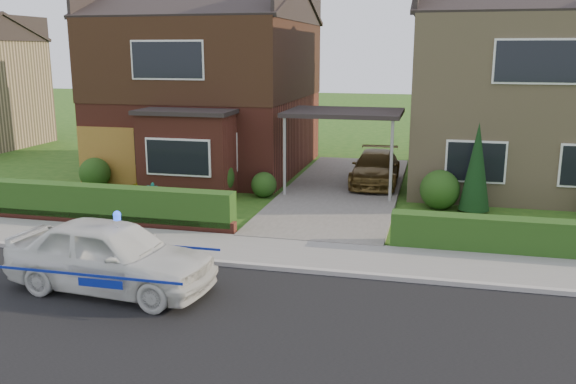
% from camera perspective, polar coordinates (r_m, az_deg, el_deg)
% --- Properties ---
extents(ground, '(120.00, 120.00, 0.00)m').
position_cam_1_polar(ground, '(10.71, -3.99, -13.03)').
color(ground, '#224D14').
rests_on(ground, ground).
extents(road, '(60.00, 6.00, 0.02)m').
position_cam_1_polar(road, '(10.71, -3.99, -13.03)').
color(road, black).
rests_on(road, ground).
extents(kerb, '(60.00, 0.16, 0.12)m').
position_cam_1_polar(kerb, '(13.39, -0.02, -7.22)').
color(kerb, '#9E9993').
rests_on(kerb, ground).
extents(sidewalk, '(60.00, 2.00, 0.10)m').
position_cam_1_polar(sidewalk, '(14.35, 0.97, -5.84)').
color(sidewalk, slate).
rests_on(sidewalk, ground).
extents(driveway, '(3.80, 12.00, 0.12)m').
position_cam_1_polar(driveway, '(20.89, 5.14, 0.19)').
color(driveway, '#666059').
rests_on(driveway, ground).
extents(house_left, '(7.50, 9.53, 7.25)m').
position_cam_1_polar(house_left, '(24.67, -7.27, 10.92)').
color(house_left, maroon).
rests_on(house_left, ground).
extents(house_right, '(7.50, 8.06, 7.25)m').
position_cam_1_polar(house_right, '(23.34, 20.92, 9.69)').
color(house_right, tan).
rests_on(house_right, ground).
extents(carport_link, '(3.80, 3.00, 2.77)m').
position_cam_1_polar(carport_link, '(20.42, 5.27, 7.28)').
color(carport_link, black).
rests_on(carport_link, ground).
extents(garage_door, '(2.20, 0.10, 2.10)m').
position_cam_1_polar(garage_door, '(22.45, -16.56, 3.18)').
color(garage_door, brown).
rests_on(garage_door, ground).
extents(dwarf_wall, '(7.70, 0.25, 0.36)m').
position_cam_1_polar(dwarf_wall, '(17.49, -17.00, -2.49)').
color(dwarf_wall, maroon).
rests_on(dwarf_wall, ground).
extents(hedge_left, '(7.50, 0.55, 0.90)m').
position_cam_1_polar(hedge_left, '(17.67, -16.72, -2.93)').
color(hedge_left, '#153A12').
rests_on(hedge_left, ground).
extents(hedge_right, '(7.50, 0.55, 0.80)m').
position_cam_1_polar(hedge_right, '(15.50, 23.59, -5.72)').
color(hedge_right, '#153A12').
rests_on(hedge_right, ground).
extents(shrub_left_far, '(1.08, 1.08, 1.08)m').
position_cam_1_polar(shrub_left_far, '(22.28, -17.62, 1.70)').
color(shrub_left_far, '#153A12').
rests_on(shrub_left_far, ground).
extents(shrub_left_mid, '(1.32, 1.32, 1.32)m').
position_cam_1_polar(shrub_left_mid, '(20.13, -6.90, 1.40)').
color(shrub_left_mid, '#153A12').
rests_on(shrub_left_mid, ground).
extents(shrub_left_near, '(0.84, 0.84, 0.84)m').
position_cam_1_polar(shrub_left_near, '(19.97, -2.27, 0.69)').
color(shrub_left_near, '#153A12').
rests_on(shrub_left_near, ground).
extents(shrub_right_near, '(1.20, 1.20, 1.20)m').
position_cam_1_polar(shrub_right_near, '(19.00, 14.02, 0.22)').
color(shrub_right_near, '#153A12').
rests_on(shrub_right_near, ground).
extents(conifer_a, '(0.90, 0.90, 2.60)m').
position_cam_1_polar(conifer_a, '(18.70, 17.20, 2.01)').
color(conifer_a, black).
rests_on(conifer_a, ground).
extents(police_car, '(3.92, 4.39, 1.62)m').
position_cam_1_polar(police_car, '(12.67, -16.25, -5.76)').
color(police_car, silver).
rests_on(police_car, ground).
extents(driveway_car, '(1.65, 3.93, 1.13)m').
position_cam_1_polar(driveway_car, '(21.63, 8.20, 2.25)').
color(driveway_car, brown).
rests_on(driveway_car, driveway).
extents(potted_plant_a, '(0.48, 0.40, 0.78)m').
position_cam_1_polar(potted_plant_a, '(18.95, -12.56, -0.39)').
color(potted_plant_a, gray).
rests_on(potted_plant_a, ground).
extents(potted_plant_b, '(0.50, 0.50, 0.72)m').
position_cam_1_polar(potted_plant_b, '(19.43, -14.35, -0.25)').
color(potted_plant_b, gray).
rests_on(potted_plant_b, ground).
extents(potted_plant_c, '(0.45, 0.45, 0.67)m').
position_cam_1_polar(potted_plant_c, '(20.12, -8.59, 0.40)').
color(potted_plant_c, gray).
rests_on(potted_plant_c, ground).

